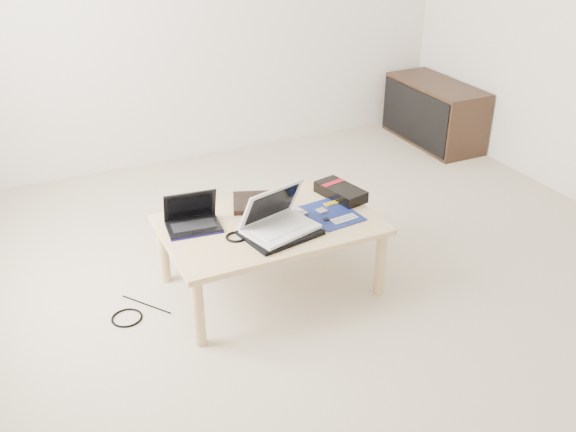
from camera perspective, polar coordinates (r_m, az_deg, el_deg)
name	(u,v)px	position (r m, az deg, el deg)	size (l,w,h in m)	color
ground	(328,278)	(3.60, 3.53, -5.52)	(4.00, 4.00, 0.00)	#C2B19D
coffee_table	(270,230)	(3.34, -1.62, -1.29)	(1.10, 0.70, 0.40)	tan
media_cabinet	(434,113)	(5.48, 12.81, 8.94)	(0.41, 0.90, 0.50)	#392617
book	(260,202)	(3.49, -2.53, 1.22)	(0.35, 0.32, 0.03)	black
netbook	(193,220)	(3.29, -8.49, -0.33)	(0.29, 0.22, 0.19)	black
tablet	(276,217)	(3.36, -1.06, -0.05)	(0.25, 0.19, 0.01)	black
remote	(291,207)	(3.44, 0.27, 0.76)	(0.10, 0.23, 0.02)	#B6B5BA
neoprene_sleeve	(281,233)	(3.20, -0.66, -1.50)	(0.36, 0.26, 0.02)	black
white_laptop	(278,220)	(3.19, -0.94, -0.38)	(0.40, 0.33, 0.23)	silver
motherboard	(331,213)	(3.40, 3.84, 0.23)	(0.28, 0.34, 0.01)	#0C0F50
gpu_box	(341,192)	(3.57, 4.70, 2.16)	(0.21, 0.32, 0.07)	black
cable_coil	(236,237)	(3.18, -4.65, -1.86)	(0.10, 0.10, 0.01)	black
floor_cable_coil	(127,318)	(3.39, -14.13, -8.77)	(0.16, 0.16, 0.01)	black
floor_cable_trail	(146,304)	(3.46, -12.48, -7.68)	(0.01, 0.01, 0.32)	black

